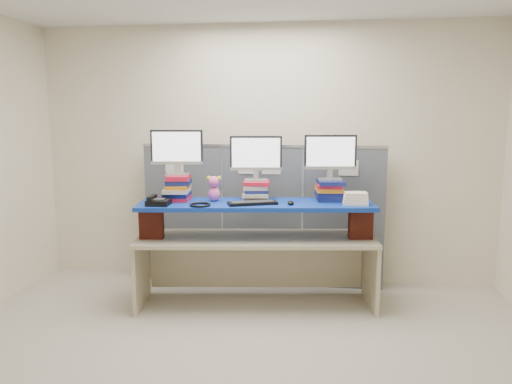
# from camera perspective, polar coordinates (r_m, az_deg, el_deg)

# --- Properties ---
(room) EXTENTS (5.00, 4.00, 2.80)m
(room) POSITION_cam_1_polar(r_m,az_deg,el_deg) (3.52, -2.81, 1.35)
(room) COLOR #F0E3C5
(room) RESTS_ON ground
(cubicle_partition) EXTENTS (2.60, 0.06, 1.53)m
(cubicle_partition) POSITION_cam_1_polar(r_m,az_deg,el_deg) (5.37, 0.69, -2.67)
(cubicle_partition) COLOR #4F535D
(cubicle_partition) RESTS_ON ground
(desk) EXTENTS (2.33, 0.95, 0.69)m
(desk) POSITION_cam_1_polar(r_m,az_deg,el_deg) (4.83, -0.00, -6.74)
(desk) COLOR #BDB290
(desk) RESTS_ON ground
(brick_pier_left) EXTENTS (0.23, 0.15, 0.30)m
(brick_pier_left) POSITION_cam_1_polar(r_m,az_deg,el_deg) (4.81, -11.85, -3.48)
(brick_pier_left) COLOR maroon
(brick_pier_left) RESTS_ON desk
(brick_pier_right) EXTENTS (0.23, 0.15, 0.30)m
(brick_pier_right) POSITION_cam_1_polar(r_m,az_deg,el_deg) (4.81, 11.87, -3.49)
(brick_pier_right) COLOR maroon
(brick_pier_right) RESTS_ON desk
(blue_board) EXTENTS (2.27, 0.84, 0.04)m
(blue_board) POSITION_cam_1_polar(r_m,az_deg,el_deg) (4.72, 0.00, -1.44)
(blue_board) COLOR #0B3793
(blue_board) RESTS_ON brick_pier_left
(book_stack_left) EXTENTS (0.29, 0.34, 0.25)m
(book_stack_left) POSITION_cam_1_polar(r_m,az_deg,el_deg) (4.88, -8.93, 0.48)
(book_stack_left) COLOR red
(book_stack_left) RESTS_ON blue_board
(book_stack_center) EXTENTS (0.30, 0.33, 0.19)m
(book_stack_center) POSITION_cam_1_polar(r_m,az_deg,el_deg) (4.82, -0.02, 0.18)
(book_stack_center) COLOR #BCBAB3
(book_stack_center) RESTS_ON blue_board
(book_stack_right) EXTENTS (0.30, 0.33, 0.20)m
(book_stack_right) POSITION_cam_1_polar(r_m,az_deg,el_deg) (4.87, 8.36, 0.23)
(book_stack_right) COLOR navy
(book_stack_right) RESTS_ON blue_board
(monitor_left) EXTENTS (0.50, 0.17, 0.43)m
(monitor_left) POSITION_cam_1_polar(r_m,az_deg,el_deg) (4.83, -9.04, 4.82)
(monitor_left) COLOR #B0B0B5
(monitor_left) RESTS_ON book_stack_left
(monitor_center) EXTENTS (0.50, 0.17, 0.43)m
(monitor_center) POSITION_cam_1_polar(r_m,az_deg,el_deg) (4.77, -0.01, 4.19)
(monitor_center) COLOR #B0B0B5
(monitor_center) RESTS_ON book_stack_center
(monitor_right) EXTENTS (0.50, 0.17, 0.43)m
(monitor_right) POSITION_cam_1_polar(r_m,az_deg,el_deg) (4.82, 8.49, 4.27)
(monitor_right) COLOR #B0B0B5
(monitor_right) RESTS_ON book_stack_right
(keyboard) EXTENTS (0.48, 0.31, 0.03)m
(keyboard) POSITION_cam_1_polar(r_m,az_deg,el_deg) (4.62, -0.40, -1.26)
(keyboard) COLOR black
(keyboard) RESTS_ON blue_board
(mouse) EXTENTS (0.07, 0.11, 0.03)m
(mouse) POSITION_cam_1_polar(r_m,az_deg,el_deg) (4.62, 4.00, -1.23)
(mouse) COLOR black
(mouse) RESTS_ON blue_board
(desk_phone) EXTENTS (0.21, 0.19, 0.09)m
(desk_phone) POSITION_cam_1_polar(r_m,az_deg,el_deg) (4.67, -11.17, -1.08)
(desk_phone) COLOR black
(desk_phone) RESTS_ON blue_board
(headset) EXTENTS (0.20, 0.20, 0.02)m
(headset) POSITION_cam_1_polar(r_m,az_deg,el_deg) (4.57, -6.40, -1.45)
(headset) COLOR black
(headset) RESTS_ON blue_board
(plush_toy) EXTENTS (0.14, 0.11, 0.24)m
(plush_toy) POSITION_cam_1_polar(r_m,az_deg,el_deg) (4.79, -4.81, 0.43)
(plush_toy) COLOR #FF61B5
(plush_toy) RESTS_ON blue_board
(binder_stack) EXTENTS (0.24, 0.19, 0.11)m
(binder_stack) POSITION_cam_1_polar(r_m,az_deg,el_deg) (4.71, 11.32, -0.75)
(binder_stack) COLOR white
(binder_stack) RESTS_ON blue_board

